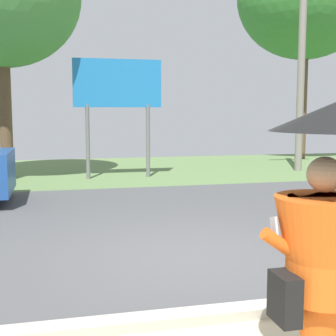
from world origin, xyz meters
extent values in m
cube|color=#4C4C4F|center=(0.00, 2.00, -0.05)|extent=(40.00, 8.00, 0.10)
cube|color=#607D49|center=(0.00, 10.00, -0.05)|extent=(40.00, 8.00, 0.10)
cube|color=#B2AD9E|center=(0.00, -2.00, 0.05)|extent=(40.00, 0.24, 0.10)
cone|color=#E55B19|center=(-0.22, -3.54, 0.73)|extent=(0.60, 0.60, 1.45)
cylinder|color=#E55B19|center=(-0.22, -3.54, 1.12)|extent=(0.44, 0.44, 0.65)
sphere|color=tan|center=(-0.22, -3.54, 1.59)|extent=(0.22, 0.22, 0.22)
cylinder|color=#E55B19|center=(-0.48, -3.52, 1.16)|extent=(0.29, 0.08, 0.24)
cube|color=#B7B7BC|center=(-0.52, -3.49, 1.25)|extent=(0.02, 0.11, 0.16)
cube|color=black|center=(-0.49, -3.59, 0.85)|extent=(0.12, 0.24, 0.30)
cylinder|color=gray|center=(6.13, 8.22, 3.26)|extent=(0.24, 0.24, 6.52)
cylinder|color=slate|center=(-0.86, 7.92, 1.10)|extent=(0.12, 0.12, 2.20)
cylinder|color=slate|center=(0.94, 7.92, 1.10)|extent=(0.12, 0.12, 2.20)
cube|color=#1E72B2|center=(0.04, 7.92, 2.80)|extent=(2.60, 0.10, 1.40)
cylinder|color=brown|center=(-3.16, 8.31, 1.91)|extent=(0.36, 0.36, 3.82)
cylinder|color=brown|center=(8.28, 11.90, 2.43)|extent=(0.36, 0.36, 4.87)
camera|label=1|loc=(-1.82, -6.09, 1.97)|focal=50.58mm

